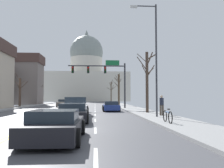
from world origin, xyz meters
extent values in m
cube|color=#4B4B51|center=(0.00, 0.00, -0.03)|extent=(14.00, 180.00, 0.06)
cube|color=yellow|center=(-0.12, 0.00, 0.00)|extent=(0.10, 176.40, 0.00)
cube|color=yellow|center=(0.12, 0.00, 0.00)|extent=(0.10, 176.40, 0.00)
cube|color=silver|center=(3.50, -8.50, 0.00)|extent=(0.12, 2.20, 0.00)
cube|color=silver|center=(3.50, -3.30, 0.00)|extent=(0.12, 2.20, 0.00)
cube|color=silver|center=(3.50, 1.90, 0.00)|extent=(0.12, 2.20, 0.00)
cube|color=silver|center=(3.50, 7.10, 0.00)|extent=(0.12, 2.20, 0.00)
cube|color=silver|center=(3.50, 12.30, 0.00)|extent=(0.12, 2.20, 0.00)
cube|color=silver|center=(3.50, 17.50, 0.00)|extent=(0.12, 2.20, 0.00)
cube|color=silver|center=(3.50, 22.70, 0.00)|extent=(0.12, 2.20, 0.00)
cube|color=silver|center=(3.50, 27.90, 0.00)|extent=(0.12, 2.20, 0.00)
cube|color=silver|center=(3.50, 33.10, 0.00)|extent=(0.12, 2.20, 0.00)
cube|color=silver|center=(3.50, 38.30, 0.00)|extent=(0.12, 2.20, 0.00)
cube|color=silver|center=(3.50, 43.50, 0.00)|extent=(0.12, 2.20, 0.00)
cube|color=silver|center=(3.50, 48.70, 0.00)|extent=(0.12, 2.20, 0.00)
cube|color=silver|center=(3.50, 53.90, 0.00)|extent=(0.12, 2.20, 0.00)
cube|color=silver|center=(3.50, 59.10, 0.00)|extent=(0.12, 2.20, 0.00)
cube|color=silver|center=(3.50, 64.30, 0.00)|extent=(0.12, 2.20, 0.00)
cube|color=silver|center=(-3.50, 7.10, 0.00)|extent=(0.12, 2.20, 0.00)
cube|color=silver|center=(-3.50, 12.30, 0.00)|extent=(0.12, 2.20, 0.00)
cube|color=silver|center=(-3.50, 17.50, 0.00)|extent=(0.12, 2.20, 0.00)
cube|color=silver|center=(-3.50, 22.70, 0.00)|extent=(0.12, 2.20, 0.00)
cube|color=silver|center=(-3.50, 27.90, 0.00)|extent=(0.12, 2.20, 0.00)
cube|color=silver|center=(-3.50, 33.10, 0.00)|extent=(0.12, 2.20, 0.00)
cube|color=silver|center=(-3.50, 38.30, 0.00)|extent=(0.12, 2.20, 0.00)
cube|color=silver|center=(-3.50, 43.50, 0.00)|extent=(0.12, 2.20, 0.00)
cube|color=silver|center=(-3.50, 48.70, 0.00)|extent=(0.12, 2.20, 0.00)
cube|color=silver|center=(-3.50, 53.90, 0.00)|extent=(0.12, 2.20, 0.00)
cube|color=silver|center=(-3.50, 59.10, 0.00)|extent=(0.12, 2.20, 0.00)
cube|color=silver|center=(-3.50, 64.30, 0.00)|extent=(0.12, 2.20, 0.00)
cube|color=gray|center=(8.50, 0.00, 0.07)|extent=(3.00, 180.00, 0.14)
cylinder|color=#28282D|center=(7.60, 17.83, 3.23)|extent=(0.22, 0.22, 6.19)
cylinder|color=#28282D|center=(3.70, 17.83, 5.93)|extent=(7.80, 0.16, 0.16)
cube|color=black|center=(4.87, 17.83, 5.37)|extent=(0.32, 0.28, 0.92)
sphere|color=red|center=(4.87, 17.67, 5.65)|extent=(0.22, 0.22, 0.22)
sphere|color=#332B05|center=(4.87, 17.67, 5.37)|extent=(0.22, 0.22, 0.22)
sphere|color=black|center=(4.87, 17.67, 5.09)|extent=(0.22, 0.22, 0.22)
cube|color=black|center=(2.53, 17.83, 5.37)|extent=(0.32, 0.28, 0.92)
sphere|color=red|center=(2.53, 17.67, 5.65)|extent=(0.22, 0.22, 0.22)
sphere|color=#332B05|center=(2.53, 17.67, 5.37)|extent=(0.22, 0.22, 0.22)
sphere|color=black|center=(2.53, 17.67, 5.09)|extent=(0.22, 0.22, 0.22)
cube|color=black|center=(0.42, 17.83, 5.37)|extent=(0.32, 0.28, 0.92)
sphere|color=red|center=(0.42, 17.67, 5.65)|extent=(0.22, 0.22, 0.22)
sphere|color=#332B05|center=(0.42, 17.67, 5.37)|extent=(0.22, 0.22, 0.22)
sphere|color=black|center=(0.42, 17.67, 5.09)|extent=(0.22, 0.22, 0.22)
cube|color=#146033|center=(5.88, 17.85, 6.38)|extent=(1.90, 0.06, 0.70)
cylinder|color=#333338|center=(8.20, 2.94, 4.50)|extent=(0.14, 0.14, 8.73)
cylinder|color=#333338|center=(7.32, 2.94, 8.72)|extent=(1.75, 0.09, 0.09)
cube|color=#B2B2AD|center=(6.45, 2.94, 8.65)|extent=(0.56, 0.24, 0.16)
cube|color=beige|center=(0.00, 81.63, 5.48)|extent=(32.87, 19.77, 10.95)
cylinder|color=beige|center=(0.00, 81.63, 14.20)|extent=(12.68, 12.68, 6.50)
sphere|color=gray|center=(0.00, 81.63, 19.78)|extent=(13.30, 13.30, 13.30)
cone|color=gray|center=(0.00, 81.63, 27.63)|extent=(1.80, 1.80, 2.40)
cube|color=navy|center=(5.34, 13.02, 0.45)|extent=(1.75, 4.42, 0.58)
cube|color=#232D38|center=(5.34, 12.66, 0.94)|extent=(1.54, 2.03, 0.41)
cylinder|color=black|center=(4.48, 14.39, 0.32)|extent=(0.22, 0.64, 0.64)
cylinder|color=black|center=(6.22, 14.38, 0.32)|extent=(0.22, 0.64, 0.64)
cylinder|color=black|center=(4.47, 11.65, 0.32)|extent=(0.22, 0.64, 0.64)
cylinder|color=black|center=(6.21, 11.65, 0.32)|extent=(0.22, 0.64, 0.64)
cube|color=silver|center=(1.72, 6.60, 0.58)|extent=(2.28, 5.78, 0.72)
cube|color=#1E2833|center=(1.69, 7.39, 1.28)|extent=(1.97, 2.01, 0.69)
cube|color=silver|center=(1.83, 3.81, 1.05)|extent=(1.90, 0.17, 0.22)
cylinder|color=black|center=(0.63, 8.27, 0.40)|extent=(0.31, 0.81, 0.80)
cylinder|color=black|center=(2.69, 8.35, 0.40)|extent=(0.31, 0.81, 0.80)
cylinder|color=black|center=(0.75, 4.85, 0.40)|extent=(0.31, 0.81, 0.80)
cylinder|color=black|center=(2.82, 4.92, 0.40)|extent=(0.31, 0.81, 0.80)
cube|color=black|center=(2.03, 0.95, 0.46)|extent=(1.95, 4.66, 0.60)
cube|color=#232D38|center=(2.04, 0.75, 0.99)|extent=(1.67, 2.31, 0.45)
cylinder|color=black|center=(1.08, 2.36, 0.32)|extent=(0.23, 0.64, 0.64)
cylinder|color=black|center=(2.92, 2.40, 0.32)|extent=(0.23, 0.64, 0.64)
cylinder|color=black|center=(1.14, -0.50, 0.32)|extent=(0.23, 0.64, 0.64)
cylinder|color=black|center=(2.98, -0.46, 0.32)|extent=(0.23, 0.64, 0.64)
cube|color=black|center=(1.98, -5.93, 0.46)|extent=(1.89, 4.53, 0.59)
cube|color=#232D38|center=(1.98, -6.19, 0.95)|extent=(1.65, 2.02, 0.40)
cylinder|color=black|center=(1.07, -4.52, 0.32)|extent=(0.23, 0.64, 0.64)
cylinder|color=black|center=(2.92, -4.54, 0.32)|extent=(0.23, 0.64, 0.64)
cylinder|color=black|center=(1.05, -7.32, 0.32)|extent=(0.23, 0.64, 0.64)
cylinder|color=black|center=(2.90, -7.33, 0.32)|extent=(0.23, 0.64, 0.64)
cube|color=#6B6056|center=(-1.77, 25.70, 0.49)|extent=(1.87, 4.42, 0.66)
cube|color=#232D38|center=(-1.77, 26.04, 1.03)|extent=(1.61, 2.13, 0.42)
cylinder|color=black|center=(-0.90, 24.33, 0.32)|extent=(0.23, 0.64, 0.64)
cylinder|color=black|center=(-2.69, 24.36, 0.32)|extent=(0.23, 0.64, 0.64)
cylinder|color=black|center=(-0.85, 27.05, 0.32)|extent=(0.23, 0.64, 0.64)
cylinder|color=black|center=(-2.64, 27.08, 0.32)|extent=(0.23, 0.64, 0.64)
cube|color=#B71414|center=(-1.87, 37.78, 0.46)|extent=(1.84, 4.59, 0.60)
cube|color=#232D38|center=(-1.87, 38.06, 1.00)|extent=(1.61, 2.18, 0.47)
cylinder|color=black|center=(-0.95, 36.36, 0.32)|extent=(0.22, 0.64, 0.64)
cylinder|color=black|center=(-2.77, 36.35, 0.32)|extent=(0.22, 0.64, 0.64)
cylinder|color=black|center=(-0.96, 39.20, 0.32)|extent=(0.22, 0.64, 0.64)
cylinder|color=black|center=(-2.79, 39.19, 0.32)|extent=(0.22, 0.64, 0.64)
cube|color=#6B6056|center=(-2.05, 51.72, 0.48)|extent=(1.80, 4.34, 0.65)
cube|color=#232D38|center=(-2.04, 51.98, 1.03)|extent=(1.58, 1.89, 0.46)
cylinder|color=black|center=(-1.15, 50.37, 0.32)|extent=(0.22, 0.64, 0.64)
cylinder|color=black|center=(-2.95, 50.37, 0.32)|extent=(0.22, 0.64, 0.64)
cylinder|color=black|center=(-1.15, 53.06, 0.32)|extent=(0.22, 0.64, 0.64)
cylinder|color=black|center=(-2.94, 53.06, 0.32)|extent=(0.22, 0.64, 0.64)
cube|color=#9EA3A8|center=(-1.83, 60.64, 0.44)|extent=(1.96, 4.25, 0.55)
cube|color=#232D38|center=(-1.83, 60.85, 0.92)|extent=(1.69, 2.00, 0.40)
cylinder|color=black|center=(-0.87, 59.35, 0.32)|extent=(0.23, 0.64, 0.64)
cylinder|color=black|center=(-2.74, 59.32, 0.32)|extent=(0.23, 0.64, 0.64)
cylinder|color=black|center=(-0.92, 61.97, 0.32)|extent=(0.23, 0.64, 0.64)
cylinder|color=black|center=(-2.79, 61.93, 0.32)|extent=(0.23, 0.64, 0.64)
cube|color=slate|center=(-15.06, 37.72, 4.39)|extent=(13.63, 6.11, 8.79)
cube|color=#47332D|center=(-15.06, 37.72, 9.74)|extent=(14.17, 6.36, 1.89)
cylinder|color=brown|center=(7.93, 51.02, 3.00)|extent=(0.31, 0.31, 5.71)
cylinder|color=brown|center=(8.12, 50.62, 5.70)|extent=(0.48, 0.90, 1.46)
cylinder|color=brown|center=(7.65, 50.84, 5.11)|extent=(0.70, 0.49, 1.11)
cylinder|color=brown|center=(8.62, 51.35, 4.07)|extent=(1.48, 0.78, 1.21)
cylinder|color=brown|center=(7.35, 51.22, 3.93)|extent=(1.24, 0.52, 0.76)
cylinder|color=brown|center=(8.23, 50.78, 5.47)|extent=(0.71, 0.59, 0.85)
cylinder|color=brown|center=(8.29, 51.11, 4.29)|extent=(0.80, 0.27, 1.24)
cylinder|color=brown|center=(8.24, 51.30, 3.89)|extent=(0.73, 0.67, 1.03)
cylinder|color=#423328|center=(-8.58, 24.45, 2.40)|extent=(0.37, 0.37, 4.51)
cylinder|color=#423328|center=(-7.86, 24.09, 3.53)|extent=(1.53, 0.85, 1.28)
cylinder|color=#423328|center=(-8.63, 24.01, 3.10)|extent=(0.23, 0.97, 0.96)
cylinder|color=#423328|center=(-8.66, 24.84, 3.51)|extent=(0.24, 0.84, 0.84)
cylinder|color=#423328|center=(-9.19, 24.74, 3.86)|extent=(1.31, 0.68, 1.16)
cylinder|color=#423328|center=(-8.84, 24.11, 4.72)|extent=(0.62, 0.78, 1.36)
cylinder|color=#423328|center=(-8.35, 24.91, 3.97)|extent=(0.57, 1.02, 0.79)
cylinder|color=#423328|center=(8.55, 7.94, 3.10)|extent=(0.28, 0.28, 5.92)
cylinder|color=#423328|center=(8.29, 7.86, 4.26)|extent=(0.61, 0.26, 0.99)
cylinder|color=#423328|center=(8.98, 8.43, 4.20)|extent=(0.98, 1.09, 0.91)
cylinder|color=#423328|center=(8.90, 8.22, 5.42)|extent=(0.85, 0.72, 1.52)
cylinder|color=#423328|center=(9.04, 7.84, 5.60)|extent=(1.06, 0.33, 0.66)
cylinder|color=#423328|center=(8.14, 8.34, 4.96)|extent=(0.93, 0.90, 1.53)
cylinder|color=#423328|center=(8.98, 8.18, 4.21)|extent=(0.95, 0.59, 1.29)
cylinder|color=#423328|center=(8.05, 7.85, 5.43)|extent=(1.05, 0.25, 0.89)
cylinder|color=#4C3D2D|center=(-8.71, 38.57, 2.46)|extent=(0.33, 0.33, 4.65)
cylinder|color=#4C3D2D|center=(-8.56, 39.25, 4.23)|extent=(0.37, 1.43, 1.02)
cylinder|color=#4C3D2D|center=(-8.29, 38.58, 3.73)|extent=(0.91, 0.13, 1.22)
cylinder|color=#4C3D2D|center=(-9.51, 38.75, 4.74)|extent=(1.66, 0.48, 1.07)
cylinder|color=#4C3D2D|center=(-8.91, 38.28, 4.25)|extent=(0.47, 0.64, 0.84)
cylinder|color=#4C3D2D|center=(-9.32, 38.63, 4.65)|extent=(1.27, 0.21, 0.90)
cylinder|color=#4C3D2D|center=(-8.83, 37.95, 4.00)|extent=(0.32, 1.29, 1.00)
cylinder|color=#4C3D2D|center=(-9.09, 38.13, 3.90)|extent=(0.88, 0.99, 1.59)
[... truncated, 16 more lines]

